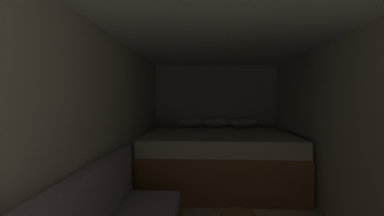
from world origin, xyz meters
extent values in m
cube|color=beige|center=(0.00, 4.90, 1.01)|extent=(2.47, 0.05, 2.02)
cube|color=beige|center=(-1.21, 2.13, 1.01)|extent=(0.05, 5.48, 2.02)
cube|color=beige|center=(1.21, 2.13, 1.01)|extent=(0.05, 5.48, 2.02)
cube|color=white|center=(0.00, 2.13, 2.04)|extent=(2.47, 5.48, 0.05)
cube|color=olive|center=(0.00, 3.88, 0.30)|extent=(2.25, 1.89, 0.60)
cube|color=beige|center=(0.00, 3.88, 0.71)|extent=(2.21, 1.85, 0.22)
ellipsoid|color=white|center=(-0.51, 4.62, 0.92)|extent=(0.51, 0.31, 0.20)
ellipsoid|color=white|center=(0.51, 4.62, 0.92)|extent=(0.51, 0.31, 0.20)
ellipsoid|color=white|center=(0.00, 4.62, 0.92)|extent=(0.51, 0.31, 0.20)
camera|label=1|loc=(-0.23, -0.31, 1.36)|focal=24.63mm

